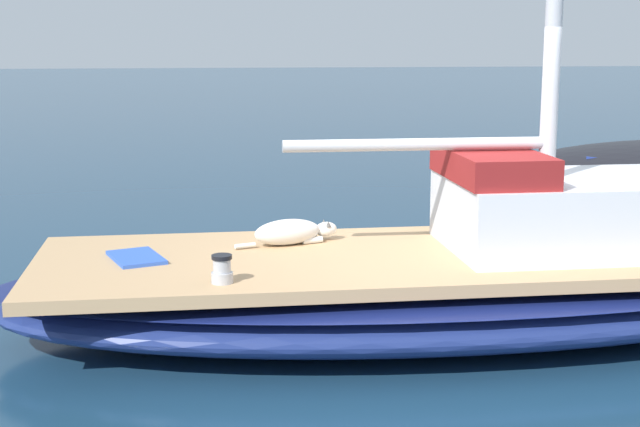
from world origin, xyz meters
name	(u,v)px	position (x,y,z in m)	size (l,w,h in m)	color
ground_plane	(437,328)	(0.00, 0.00, 0.00)	(120.00, 120.00, 0.00)	navy
sailboat_main	(438,290)	(0.00, 0.00, 0.34)	(2.63, 7.28, 0.66)	navy
cabin_house	(569,208)	(-0.02, 1.12, 1.01)	(1.44, 2.24, 0.84)	silver
dog_white	(291,232)	(-0.44, -1.20, 0.77)	(0.44, 0.93, 0.22)	silver
deck_winch	(222,270)	(0.75, -1.81, 0.76)	(0.16, 0.16, 0.21)	#B7B7BC
deck_towel	(136,257)	(-0.05, -2.49, 0.68)	(0.56, 0.36, 0.03)	blue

